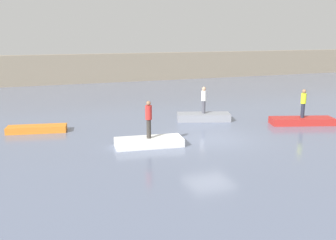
{
  "coord_description": "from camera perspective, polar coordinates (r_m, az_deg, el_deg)",
  "views": [
    {
      "loc": [
        -9.15,
        -17.38,
        5.39
      ],
      "look_at": [
        -1.57,
        2.06,
        0.71
      ],
      "focal_mm": 40.94,
      "sensor_mm": 36.0,
      "label": 1
    }
  ],
  "objects": [
    {
      "name": "person_red_shirt",
      "position": [
        18.6,
        -2.9,
        0.36
      ],
      "size": [
        0.32,
        0.32,
        1.85
      ],
      "color": "#38332D",
      "rests_on": "rowboat_white"
    },
    {
      "name": "rowboat_grey",
      "position": [
        24.56,
        5.3,
        0.46
      ],
      "size": [
        3.55,
        2.26,
        0.47
      ],
      "primitive_type": "cube",
      "rotation": [
        0.0,
        0.0,
        -0.34
      ],
      "color": "gray",
      "rests_on": "ground_plane"
    },
    {
      "name": "embankment_wall",
      "position": [
        44.74,
        -9.52,
        7.63
      ],
      "size": [
        80.0,
        1.2,
        3.24
      ],
      "primitive_type": "cube",
      "color": "gray",
      "rests_on": "ground_plane"
    },
    {
      "name": "rowboat_red",
      "position": [
        24.83,
        19.31,
        -0.13
      ],
      "size": [
        3.99,
        2.33,
        0.41
      ],
      "primitive_type": "cube",
      "rotation": [
        0.0,
        0.0,
        -0.32
      ],
      "color": "red",
      "rests_on": "ground_plane"
    },
    {
      "name": "rowboat_orange",
      "position": [
        22.81,
        -18.94,
        -1.26
      ],
      "size": [
        3.38,
        1.61,
        0.36
      ],
      "primitive_type": "cube",
      "rotation": [
        0.0,
        0.0,
        -0.2
      ],
      "color": "orange",
      "rests_on": "ground_plane"
    },
    {
      "name": "person_hiviz_shirt",
      "position": [
        24.61,
        19.51,
        2.57
      ],
      "size": [
        0.32,
        0.32,
        1.75
      ],
      "color": "#232838",
      "rests_on": "rowboat_red"
    },
    {
      "name": "ground_plane",
      "position": [
        20.37,
        6.23,
        -2.79
      ],
      "size": [
        120.0,
        120.0,
        0.0
      ],
      "primitive_type": "plane",
      "color": "slate"
    },
    {
      "name": "rowboat_white",
      "position": [
        18.9,
        -2.85,
        -3.31
      ],
      "size": [
        3.46,
        1.69,
        0.41
      ],
      "primitive_type": "cube",
      "rotation": [
        0.0,
        0.0,
        -0.13
      ],
      "color": "white",
      "rests_on": "ground_plane"
    },
    {
      "name": "person_white_shirt",
      "position": [
        24.34,
        5.36,
        3.2
      ],
      "size": [
        0.32,
        0.32,
        1.7
      ],
      "color": "#4C4C56",
      "rests_on": "rowboat_grey"
    }
  ]
}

